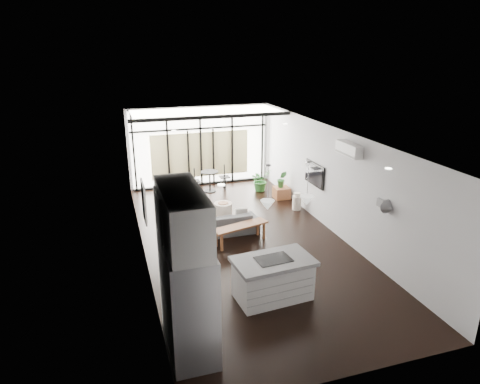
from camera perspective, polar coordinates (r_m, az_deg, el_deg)
floor at (r=11.12m, az=0.47°, el=-6.58°), size 5.00×10.00×0.00m
ceiling at (r=10.21m, az=0.51°, el=7.70°), size 5.00×10.00×0.00m
wall_left at (r=10.14m, az=-13.08°, el=-1.14°), size 0.02×10.00×2.80m
wall_right at (r=11.57m, az=12.36°, el=1.46°), size 0.02×10.00×2.80m
wall_back at (r=15.24m, az=-5.35°, el=6.11°), size 5.00×0.02×2.80m
wall_front at (r=6.47m, az=14.68°, el=-13.66°), size 5.00×0.02×2.80m
glazing at (r=15.12m, az=-5.25°, el=6.01°), size 5.00×0.20×2.80m
skylight at (r=14.02m, az=-4.63°, el=10.69°), size 4.70×1.90×0.06m
neighbour_building at (r=15.26m, az=-5.28°, el=4.97°), size 3.50×0.02×1.60m
island at (r=8.68m, az=4.40°, el=-11.43°), size 1.63×1.05×0.85m
cooktop at (r=8.47m, az=4.48°, el=-8.91°), size 0.72×0.51×0.01m
fridge at (r=6.96m, az=-6.47°, el=-15.08°), size 0.73×0.91×1.88m
appliance_column at (r=7.34m, az=-7.83°, el=-9.62°), size 0.68×0.72×2.65m
upper_cabinets at (r=6.59m, az=-7.68°, el=-3.21°), size 0.62×1.75×0.86m
pendant_left at (r=7.90m, az=3.67°, el=-1.76°), size 0.26×0.26×0.18m
pendant_right at (r=8.21m, az=8.89°, el=-1.14°), size 0.26×0.26×0.18m
sofa at (r=11.45m, az=-2.37°, el=-3.74°), size 1.92×0.57×0.75m
console_bench at (r=10.96m, az=0.05°, el=-5.61°), size 1.54×0.75×0.48m
pouf at (r=12.56m, az=-2.26°, el=-2.41°), size 0.68×0.68×0.42m
crate at (r=14.14m, az=5.55°, el=-0.08°), size 0.50×0.50×0.37m
plant_tall at (r=14.74m, az=2.74°, el=1.28°), size 0.91×0.96×0.60m
plant_crate at (r=14.05m, az=5.59°, el=1.11°), size 0.47×0.63×0.25m
milk_can at (r=13.19m, az=7.59°, el=-1.21°), size 0.28×0.28×0.54m
bistro_set at (r=14.67m, az=-4.05°, el=1.52°), size 1.70×0.88×0.78m
tv at (r=12.41m, az=9.92°, el=2.36°), size 0.05×1.10×0.65m
ac_unit at (r=10.57m, az=14.31°, el=5.55°), size 0.22×0.90×0.30m
framed_art at (r=9.62m, az=-12.70°, el=-1.28°), size 0.04×0.70×0.90m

